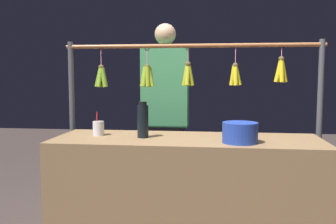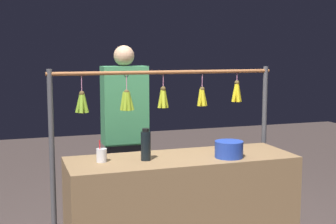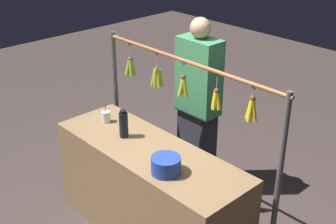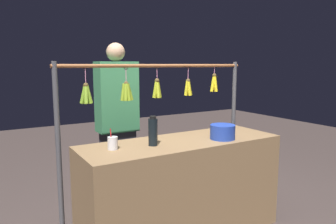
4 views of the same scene
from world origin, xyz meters
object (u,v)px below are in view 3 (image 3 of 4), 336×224
at_px(water_bottle, 124,124).
at_px(vendor_person, 198,108).
at_px(blue_bucket, 166,165).
at_px(drink_cup, 106,117).

distance_m(water_bottle, vendor_person, 0.88).
bearing_deg(blue_bucket, vendor_person, -58.33).
relative_size(water_bottle, drink_cup, 1.48).
bearing_deg(water_bottle, vendor_person, -92.59).
relative_size(water_bottle, vendor_person, 0.14).
bearing_deg(drink_cup, water_bottle, 170.59).
xyz_separation_m(drink_cup, vendor_person, (-0.37, -0.81, -0.05)).
distance_m(water_bottle, drink_cup, 0.34).
distance_m(water_bottle, blue_bucket, 0.66).
xyz_separation_m(water_bottle, drink_cup, (0.33, -0.05, -0.07)).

